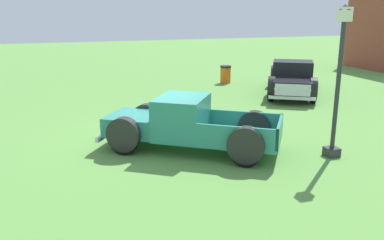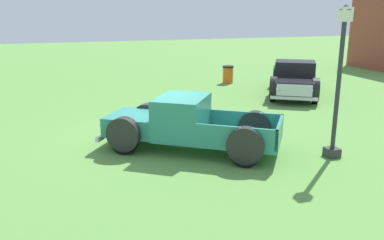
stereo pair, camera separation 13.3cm
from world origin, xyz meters
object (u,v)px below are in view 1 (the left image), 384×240
pickup_truck_behind_right (292,79)px  trash_can (226,74)px  lamp_post_near (338,80)px  pickup_truck_foreground (180,124)px

pickup_truck_behind_right → trash_can: bearing=-158.3°
lamp_post_near → pickup_truck_behind_right: bearing=155.9°
lamp_post_near → trash_can: (-11.48, 1.72, -1.65)m
pickup_truck_foreground → lamp_post_near: bearing=63.3°
pickup_truck_behind_right → lamp_post_near: size_ratio=1.35×
lamp_post_near → trash_can: lamp_post_near is taller
lamp_post_near → trash_can: size_ratio=4.28×
pickup_truck_foreground → lamp_post_near: 4.49m
pickup_truck_behind_right → trash_can: 4.37m
trash_can → pickup_truck_foreground: bearing=-30.0°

